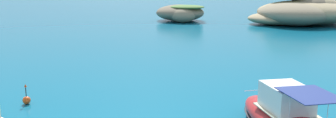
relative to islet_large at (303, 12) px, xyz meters
The scene contains 3 objects.
islet_large is the anchor object (origin of this frame).
islet_small 26.51m from the islet_large, behind, with size 15.69×16.38×3.76m.
channel_buoy 66.83m from the islet_large, 106.30° to the right, with size 0.56×0.56×1.48m.
Camera 1 is at (8.69, -7.22, 8.45)m, focal length 39.20 mm.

